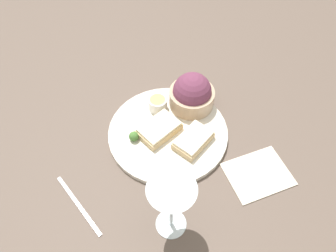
# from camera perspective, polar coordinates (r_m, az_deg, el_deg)

# --- Properties ---
(ground_plane) EXTENTS (4.00, 4.00, 0.00)m
(ground_plane) POSITION_cam_1_polar(r_m,az_deg,el_deg) (0.82, -0.00, -1.45)
(ground_plane) COLOR brown
(dinner_plate) EXTENTS (0.30, 0.30, 0.01)m
(dinner_plate) POSITION_cam_1_polar(r_m,az_deg,el_deg) (0.82, -0.00, -1.16)
(dinner_plate) COLOR silver
(dinner_plate) RESTS_ON ground_plane
(salad_bowl) EXTENTS (0.12, 0.12, 0.10)m
(salad_bowl) POSITION_cam_1_polar(r_m,az_deg,el_deg) (0.84, 4.19, 5.57)
(salad_bowl) COLOR tan
(salad_bowl) RESTS_ON dinner_plate
(sauce_ramekin) EXTENTS (0.05, 0.05, 0.03)m
(sauce_ramekin) POSITION_cam_1_polar(r_m,az_deg,el_deg) (0.85, -1.81, 3.98)
(sauce_ramekin) COLOR white
(sauce_ramekin) RESTS_ON dinner_plate
(cheese_toast_near) EXTENTS (0.10, 0.07, 0.03)m
(cheese_toast_near) POSITION_cam_1_polar(r_m,az_deg,el_deg) (0.80, -1.56, -0.52)
(cheese_toast_near) COLOR #D1B27F
(cheese_toast_near) RESTS_ON dinner_plate
(cheese_toast_far) EXTENTS (0.10, 0.07, 0.03)m
(cheese_toast_far) POSITION_cam_1_polar(r_m,az_deg,el_deg) (0.78, 4.43, -2.45)
(cheese_toast_far) COLOR #D1B27F
(cheese_toast_far) RESTS_ON dinner_plate
(wine_glass) EXTENTS (0.09, 0.09, 0.16)m
(wine_glass) POSITION_cam_1_polar(r_m,az_deg,el_deg) (0.61, 0.61, -12.87)
(wine_glass) COLOR silver
(wine_glass) RESTS_ON ground_plane
(garnish) EXTENTS (0.02, 0.02, 0.02)m
(garnish) POSITION_cam_1_polar(r_m,az_deg,el_deg) (0.79, -5.98, -1.80)
(garnish) COLOR #477533
(garnish) RESTS_ON dinner_plate
(napkin) EXTENTS (0.18, 0.16, 0.01)m
(napkin) POSITION_cam_1_polar(r_m,az_deg,el_deg) (0.79, 15.41, -8.01)
(napkin) COLOR beige
(napkin) RESTS_ON ground_plane
(fork) EXTENTS (0.03, 0.17, 0.01)m
(fork) POSITION_cam_1_polar(r_m,az_deg,el_deg) (0.75, -15.35, -13.07)
(fork) COLOR silver
(fork) RESTS_ON ground_plane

